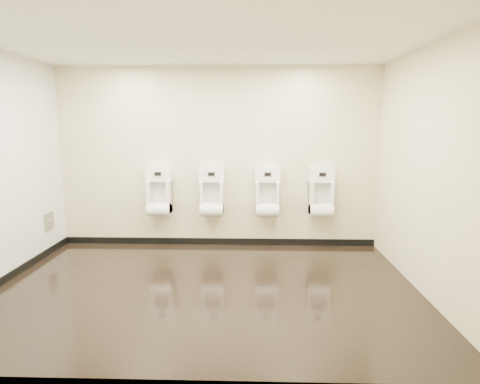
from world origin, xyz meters
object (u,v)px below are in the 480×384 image
object	(u,v)px
access_panel	(49,221)
urinal_1	(212,195)
urinal_2	(267,196)
urinal_3	(321,196)
urinal_0	(159,195)

from	to	relation	value
access_panel	urinal_1	size ratio (longest dim) A/B	0.33
urinal_2	urinal_3	xyz separation A→B (m)	(0.83, 0.00, 0.00)
urinal_2	urinal_1	bearing A→B (deg)	180.00
urinal_0	urinal_3	xyz separation A→B (m)	(2.52, 0.00, 0.00)
access_panel	urinal_1	distance (m)	2.46
urinal_2	urinal_3	bearing A→B (deg)	0.00
access_panel	urinal_0	xyz separation A→B (m)	(1.57, 0.42, 0.33)
access_panel	urinal_2	size ratio (longest dim) A/B	0.33
access_panel	urinal_2	xyz separation A→B (m)	(3.26, 0.42, 0.33)
urinal_0	urinal_3	size ratio (longest dim) A/B	1.00
urinal_3	urinal_1	bearing A→B (deg)	180.00
urinal_1	urinal_3	world-z (taller)	same
urinal_2	urinal_3	size ratio (longest dim) A/B	1.00
urinal_1	urinal_3	bearing A→B (deg)	0.00
urinal_1	urinal_2	bearing A→B (deg)	0.00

